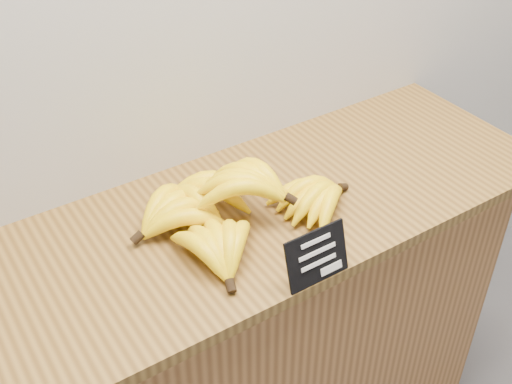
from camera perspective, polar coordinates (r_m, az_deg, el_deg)
name	(u,v)px	position (r m, az deg, el deg)	size (l,w,h in m)	color
counter	(246,351)	(1.79, -0.90, -13.92)	(1.29, 0.50, 0.90)	#976230
counter_top	(244,218)	(1.46, -1.07, -2.31)	(1.55, 0.54, 0.03)	brown
chalkboard_sign	(317,257)	(1.26, 5.45, -5.74)	(0.14, 0.01, 0.11)	black
banana_pile	(226,206)	(1.40, -2.68, -1.25)	(0.51, 0.39, 0.13)	yellow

